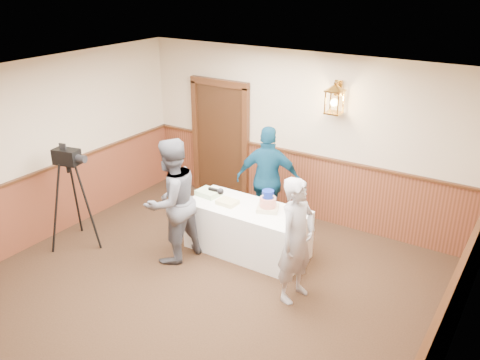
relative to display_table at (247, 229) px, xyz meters
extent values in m
plane|color=black|center=(0.06, -1.90, -0.38)|extent=(7.00, 7.00, 0.00)
cube|color=beige|center=(0.06, 1.60, 1.02)|extent=(6.00, 0.02, 2.80)
cube|color=beige|center=(-2.94, -1.90, 1.02)|extent=(0.02, 7.00, 2.80)
cube|color=beige|center=(3.06, -1.90, 1.02)|extent=(0.02, 7.00, 2.80)
cube|color=white|center=(0.06, -1.90, 2.42)|extent=(6.00, 7.00, 0.02)
cube|color=#552D18|center=(0.06, 1.58, 0.18)|extent=(5.98, 0.04, 1.10)
cube|color=#552D18|center=(-2.92, -1.90, 0.18)|extent=(0.04, 6.98, 1.10)
cube|color=#432312|center=(0.06, 1.56, 0.75)|extent=(5.98, 0.07, 0.04)
cube|color=#311B0D|center=(-1.54, 1.55, 0.68)|extent=(1.00, 0.06, 2.10)
cube|color=white|center=(0.00, 0.00, 0.00)|extent=(1.80, 0.80, 0.75)
cube|color=beige|center=(0.30, 0.07, 0.40)|extent=(0.39, 0.39, 0.06)
cylinder|color=red|center=(0.30, 0.07, 0.50)|extent=(0.24, 0.24, 0.14)
cylinder|color=navy|center=(0.30, 0.07, 0.63)|extent=(0.17, 0.17, 0.11)
cube|color=#DADB83|center=(-0.30, -0.08, 0.41)|extent=(0.30, 0.24, 0.06)
cube|color=#A3CA8E|center=(-0.72, 0.03, 0.42)|extent=(0.37, 0.31, 0.08)
imported|color=#575962|center=(-0.82, -0.73, 0.55)|extent=(0.84, 1.00, 1.85)
cylinder|color=black|center=(0.14, -1.02, 1.07)|extent=(0.23, 0.12, 0.09)
sphere|color=black|center=(0.27, -1.06, 1.09)|extent=(0.08, 0.08, 0.08)
imported|color=#A4A4AA|center=(1.12, -0.63, 0.46)|extent=(0.50, 0.67, 1.68)
imported|color=navy|center=(-0.10, 0.79, 0.50)|extent=(1.11, 0.77, 1.75)
cube|color=black|center=(-2.35, -1.22, 1.07)|extent=(0.42, 0.28, 0.23)
cylinder|color=black|center=(-2.11, -1.17, 1.07)|extent=(0.17, 0.14, 0.11)
camera|label=1|loc=(3.52, -5.70, 3.63)|focal=38.00mm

